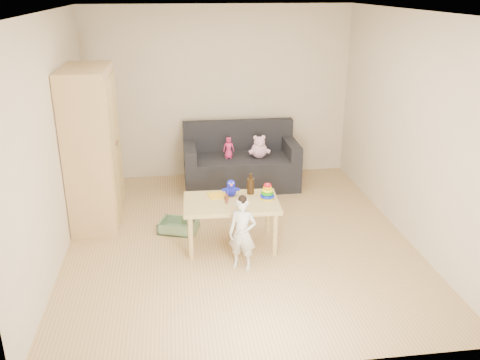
{
  "coord_description": "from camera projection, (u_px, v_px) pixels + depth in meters",
  "views": [
    {
      "loc": [
        -0.7,
        -5.42,
        2.86
      ],
      "look_at": [
        0.05,
        0.25,
        0.65
      ],
      "focal_mm": 38.0,
      "sensor_mm": 36.0,
      "label": 1
    }
  ],
  "objects": [
    {
      "name": "room",
      "position": [
        239.0,
        134.0,
        5.66
      ],
      "size": [
        4.5,
        4.5,
        4.5
      ],
      "color": "tan",
      "rests_on": "ground"
    },
    {
      "name": "brown_bottle",
      "position": [
        251.0,
        185.0,
        5.92
      ],
      "size": [
        0.08,
        0.08,
        0.25
      ],
      "color": "black",
      "rests_on": "play_table"
    },
    {
      "name": "pink_bear",
      "position": [
        259.0,
        148.0,
        7.43
      ],
      "size": [
        0.26,
        0.22,
        0.29
      ],
      "primitive_type": null,
      "rotation": [
        0.0,
        0.0,
        0.03
      ],
      "color": "#FDBADB",
      "rests_on": "sofa"
    },
    {
      "name": "wardrobe",
      "position": [
        93.0,
        148.0,
        6.24
      ],
      "size": [
        0.54,
        1.09,
        1.96
      ],
      "primitive_type": "cube",
      "color": "tan",
      "rests_on": "ground"
    },
    {
      "name": "ring_stacker",
      "position": [
        267.0,
        193.0,
        5.79
      ],
      "size": [
        0.16,
        0.16,
        0.19
      ],
      "color": "yellow",
      "rests_on": "play_table"
    },
    {
      "name": "toddler",
      "position": [
        242.0,
        234.0,
        5.35
      ],
      "size": [
        0.35,
        0.3,
        0.8
      ],
      "primitive_type": "imported",
      "rotation": [
        0.0,
        0.0,
        -0.43
      ],
      "color": "silver",
      "rests_on": "ground"
    },
    {
      "name": "play_table",
      "position": [
        231.0,
        224.0,
        5.85
      ],
      "size": [
        1.1,
        0.72,
        0.56
      ],
      "primitive_type": "cube",
      "rotation": [
        0.0,
        0.0,
        -0.04
      ],
      "color": "tan",
      "rests_on": "ground"
    },
    {
      "name": "blue_plush",
      "position": [
        231.0,
        188.0,
        5.86
      ],
      "size": [
        0.19,
        0.16,
        0.2
      ],
      "primitive_type": null,
      "rotation": [
        0.0,
        0.0,
        -0.18
      ],
      "color": "#1C24FF",
      "rests_on": "play_table"
    },
    {
      "name": "wooden_figure",
      "position": [
        226.0,
        198.0,
        5.66
      ],
      "size": [
        0.06,
        0.05,
        0.12
      ],
      "primitive_type": null,
      "rotation": [
        0.0,
        0.0,
        0.24
      ],
      "color": "brown",
      "rests_on": "play_table"
    },
    {
      "name": "doll",
      "position": [
        229.0,
        148.0,
        7.4
      ],
      "size": [
        0.16,
        0.11,
        0.31
      ],
      "primitive_type": "imported",
      "rotation": [
        0.0,
        0.0,
        0.02
      ],
      "color": "#EA2B72",
      "rests_on": "sofa"
    },
    {
      "name": "sofa",
      "position": [
        241.0,
        171.0,
        7.62
      ],
      "size": [
        1.68,
        0.84,
        0.47
      ],
      "primitive_type": "cube",
      "rotation": [
        0.0,
        0.0,
        -0.0
      ],
      "color": "black",
      "rests_on": "ground"
    },
    {
      "name": "storage_bin",
      "position": [
        179.0,
        226.0,
        6.27
      ],
      "size": [
        0.53,
        0.46,
        0.13
      ],
      "primitive_type": null,
      "rotation": [
        0.0,
        0.0,
        -0.33
      ],
      "color": "#668963",
      "rests_on": "ground"
    },
    {
      "name": "yellow_book",
      "position": [
        217.0,
        196.0,
        5.88
      ],
      "size": [
        0.22,
        0.22,
        0.01
      ],
      "primitive_type": "cube",
      "rotation": [
        0.0,
        0.0,
        0.18
      ],
      "color": "yellow",
      "rests_on": "play_table"
    }
  ]
}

